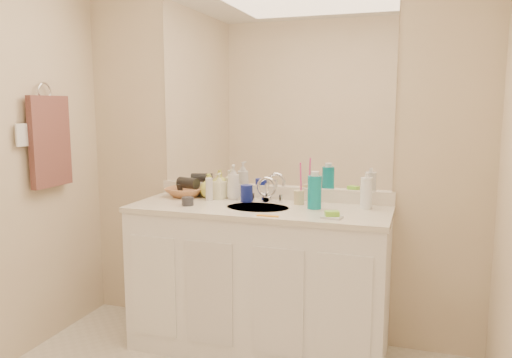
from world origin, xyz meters
The scene contains 25 objects.
wall_back centered at (0.00, 1.30, 1.20)m, with size 2.60×0.02×2.40m, color beige.
vanity_cabinet centered at (0.00, 1.02, 0.42)m, with size 1.50×0.55×0.85m, color white.
countertop centered at (0.00, 1.02, 0.86)m, with size 1.52×0.57×0.03m, color silver.
backsplash centered at (0.00, 1.29, 0.92)m, with size 1.52×0.03×0.08m, color silver.
sink_basin centered at (0.00, 1.00, 0.87)m, with size 0.37×0.37×0.02m, color #B3B19C.
faucet centered at (0.00, 1.18, 0.94)m, with size 0.02×0.02×0.11m, color silver.
mirror centered at (0.00, 1.29, 1.56)m, with size 1.48×0.01×1.20m, color white.
blue_mug centered at (-0.12, 1.14, 0.93)m, with size 0.07×0.07×0.10m, color navy.
tan_cup centered at (0.21, 1.16, 0.92)m, with size 0.06×0.06×0.08m, color #CBBE8F.
toothbrush centered at (0.22, 1.16, 1.03)m, with size 0.01×0.01×0.21m, color #F13F9E.
mouthwash_bottle centered at (0.32, 1.07, 0.97)m, with size 0.08×0.08×0.19m, color #0D8D9D.
clear_pump_bottle centered at (0.60, 1.17, 0.97)m, with size 0.07×0.07×0.18m, color white.
soap_dish centered at (0.46, 0.86, 0.89)m, with size 0.10×0.08×0.01m, color silver.
green_soap centered at (0.46, 0.86, 0.90)m, with size 0.07×0.05×0.03m, color #83D734.
orange_comb centered at (0.13, 0.79, 0.88)m, with size 0.12×0.03×0.01m, color orange.
dark_jar centered at (-0.41, 0.92, 0.90)m, with size 0.07×0.07×0.05m, color #2E2D34.
extra_white_bottle centered at (-0.35, 1.10, 0.95)m, with size 0.04×0.04×0.14m, color silver.
soap_bottle_white centered at (-0.22, 1.20, 0.99)m, with size 0.08×0.08×0.22m, color silver.
soap_bottle_cream centered at (-0.31, 1.18, 0.96)m, with size 0.07×0.08×0.16m, color #FDFDCE.
soap_bottle_yellow centered at (-0.39, 1.20, 0.96)m, with size 0.12×0.12×0.15m, color #D2D653.
wicker_basket centered at (-0.55, 1.18, 0.91)m, with size 0.25×0.25×0.06m, color #AC6E45.
hair_dryer centered at (-0.53, 1.18, 0.97)m, with size 0.07×0.07×0.14m, color black.
towel_ring centered at (-1.27, 0.77, 1.55)m, with size 0.11×0.11×0.01m, color silver.
hand_towel centered at (-1.25, 0.77, 1.25)m, with size 0.04×0.32×0.55m, color #472826.
switch_plate centered at (-1.27, 0.57, 1.30)m, with size 0.01×0.09×0.13m, color white.
Camera 1 is at (0.89, -1.70, 1.47)m, focal length 35.00 mm.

